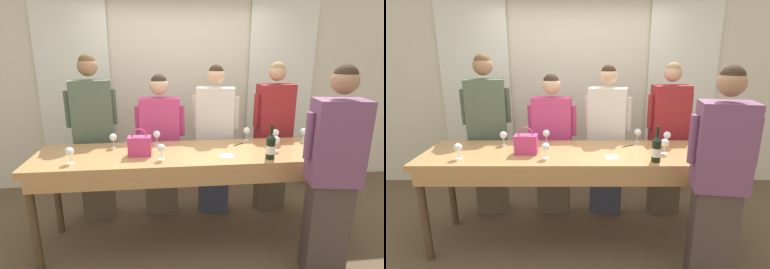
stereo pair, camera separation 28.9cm
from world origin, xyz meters
TOP-DOWN VIEW (x-y plane):
  - ground_plane at (0.00, 0.00)m, footprint 18.00×18.00m
  - wall_back at (0.00, 1.52)m, footprint 12.00×0.06m
  - curtain_panel_left at (-1.42, 1.46)m, footprint 0.94×0.03m
  - curtain_panel_right at (1.42, 1.46)m, footprint 0.94×0.03m
  - tasting_bar at (0.00, -0.02)m, footprint 2.96×0.75m
  - wine_bottle at (0.67, -0.26)m, footprint 0.08×0.08m
  - handbag at (-0.50, -0.05)m, footprint 0.21×0.12m
  - wine_glass_front_left at (0.89, 0.21)m, footprint 0.07×0.07m
  - wine_glass_front_mid at (-0.30, -0.19)m, footprint 0.07×0.07m
  - wine_glass_front_right at (-1.08, -0.20)m, footprint 0.07×0.07m
  - wine_glass_center_left at (0.80, -0.05)m, footprint 0.07×0.07m
  - wine_glass_center_mid at (-0.77, 0.21)m, footprint 0.07×0.07m
  - wine_glass_center_right at (0.62, 0.32)m, footprint 0.07×0.07m
  - wine_glass_back_left at (-0.34, 0.28)m, footprint 0.07×0.07m
  - wine_glass_back_mid at (1.21, 0.22)m, footprint 0.07×0.07m
  - napkin at (0.30, -0.16)m, footprint 0.13×0.13m
  - pen at (0.49, 0.17)m, footprint 0.12×0.09m
  - guest_olive_jacket at (-1.04, 0.59)m, footprint 0.54×0.35m
  - guest_pink_top at (-0.31, 0.59)m, footprint 0.56×0.22m
  - guest_cream_sweater at (0.32, 0.59)m, footprint 0.54×0.31m
  - guest_striped_shirt at (1.02, 0.59)m, footprint 0.52×0.25m
  - host_pouring at (1.07, -0.59)m, footprint 0.51×0.31m
  - potted_plant at (1.91, 1.17)m, footprint 0.30×0.30m

SIDE VIEW (x-z plane):
  - ground_plane at x=0.00m, z-range 0.00..0.00m
  - potted_plant at x=1.91m, z-range 0.02..0.67m
  - guest_pink_top at x=-0.31m, z-range 0.03..1.69m
  - tasting_bar at x=0.00m, z-range 0.40..1.36m
  - guest_cream_sweater at x=0.32m, z-range 0.02..1.78m
  - guest_striped_shirt at x=1.02m, z-range 0.03..1.81m
  - host_pouring at x=1.07m, z-range 0.02..1.83m
  - guest_olive_jacket at x=-1.04m, z-range 0.02..1.89m
  - napkin at x=0.30m, z-range 0.96..0.97m
  - pen at x=0.49m, z-range 0.96..0.97m
  - handbag at x=-0.50m, z-range 0.93..1.19m
  - wine_glass_front_right at x=-1.08m, z-range 0.99..1.14m
  - wine_glass_back_left at x=-0.34m, z-range 0.99..1.14m
  - wine_glass_front_left at x=0.89m, z-range 1.00..1.14m
  - wine_glass_front_mid at x=-0.30m, z-range 1.00..1.14m
  - wine_glass_center_left at x=0.80m, z-range 1.00..1.14m
  - wine_glass_center_mid at x=-0.77m, z-range 1.00..1.14m
  - wine_glass_center_right at x=0.62m, z-range 1.00..1.14m
  - wine_glass_back_mid at x=1.21m, z-range 1.00..1.14m
  - wine_bottle at x=0.67m, z-range 0.92..1.23m
  - curtain_panel_left at x=-1.42m, z-range 0.00..2.69m
  - curtain_panel_right at x=1.42m, z-range 0.00..2.69m
  - wall_back at x=0.00m, z-range 0.00..2.80m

